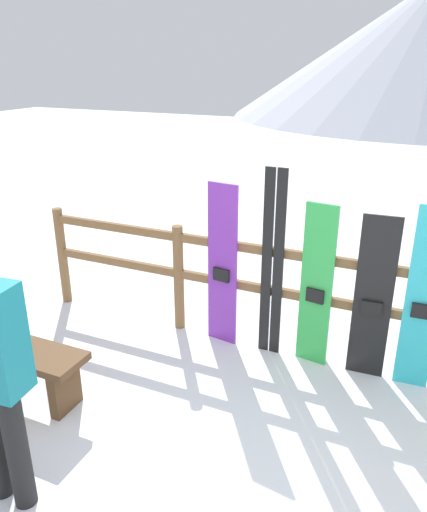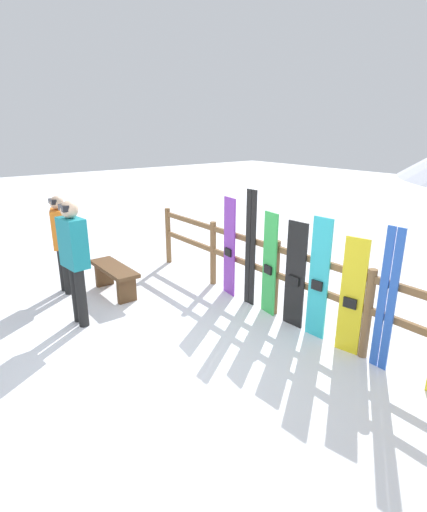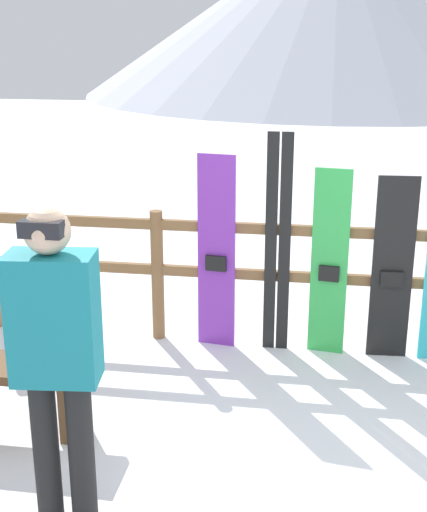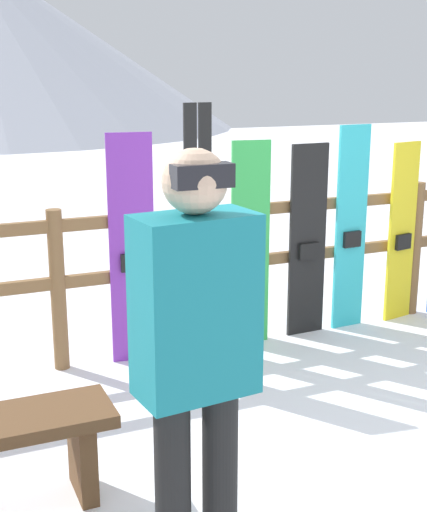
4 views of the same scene
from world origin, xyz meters
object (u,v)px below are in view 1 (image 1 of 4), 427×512
(snowboard_green, at_px, (316,287))
(snowboard_black_stripe, at_px, (373,300))
(bench, at_px, (20,361))
(snowboard_purple, at_px, (222,267))
(snowboard_cyan, at_px, (423,301))
(ski_pair_black, at_px, (272,265))

(snowboard_green, bearing_deg, snowboard_black_stripe, -0.00)
(bench, xyz_separation_m, snowboard_black_stripe, (2.45, 1.44, 0.38))
(snowboard_purple, height_order, snowboard_cyan, same)
(bench, height_order, snowboard_purple, snowboard_purple)
(ski_pair_black, distance_m, snowboard_cyan, 1.24)
(snowboard_purple, distance_m, snowboard_green, 0.87)
(bench, relative_size, snowboard_purple, 0.73)
(snowboard_green, xyz_separation_m, snowboard_cyan, (0.84, 0.00, 0.04))
(snowboard_purple, distance_m, snowboard_black_stripe, 1.34)
(ski_pair_black, height_order, snowboard_cyan, ski_pair_black)
(snowboard_purple, bearing_deg, snowboard_black_stripe, -0.00)
(bench, bearing_deg, snowboard_purple, 52.21)
(snowboard_black_stripe, height_order, snowboard_cyan, snowboard_cyan)
(snowboard_green, bearing_deg, snowboard_cyan, 0.00)
(ski_pair_black, relative_size, snowboard_green, 1.18)
(bench, distance_m, ski_pair_black, 2.21)
(ski_pair_black, xyz_separation_m, snowboard_green, (0.40, -0.00, -0.13))
(bench, distance_m, snowboard_green, 2.48)
(bench, relative_size, snowboard_cyan, 0.73)
(bench, bearing_deg, snowboard_cyan, 26.96)
(snowboard_purple, relative_size, snowboard_black_stripe, 1.09)
(bench, relative_size, ski_pair_black, 0.65)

